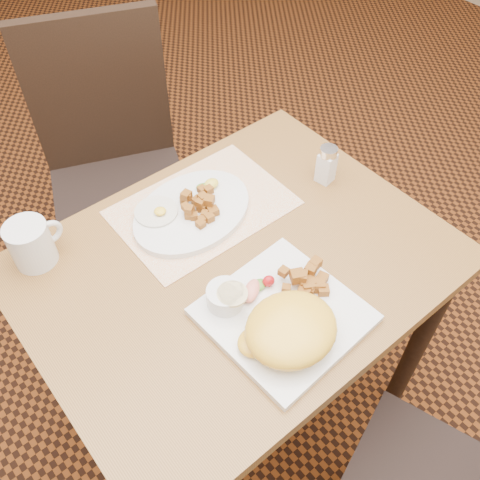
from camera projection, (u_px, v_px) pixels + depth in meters
name	position (u px, v px, depth m)	size (l,w,h in m)	color
ground	(238.00, 406.00, 1.73)	(8.00, 8.00, 0.00)	black
table	(237.00, 290.00, 1.25)	(0.90, 0.70, 0.75)	brown
chair_far	(114.00, 161.00, 1.70)	(0.55, 0.56, 0.97)	black
placemat	(203.00, 208.00, 1.27)	(0.40, 0.28, 0.00)	white
plate_square	(283.00, 315.00, 1.06)	(0.28, 0.28, 0.02)	silver
plate_oval	(192.00, 212.00, 1.24)	(0.30, 0.23, 0.02)	silver
hollandaise_mound	(290.00, 330.00, 0.99)	(0.19, 0.16, 0.07)	yellow
ramekin	(226.00, 296.00, 1.05)	(0.08, 0.08, 0.04)	silver
garnish_sq	(257.00, 287.00, 1.08)	(0.09, 0.06, 0.03)	#387223
fried_egg	(157.00, 211.00, 1.23)	(0.10, 0.10, 0.02)	white
garnish_ov	(209.00, 185.00, 1.28)	(0.06, 0.05, 0.02)	#387223
salt_shaker	(327.00, 164.00, 1.29)	(0.05, 0.05, 0.10)	white
coffee_mug	(32.00, 243.00, 1.13)	(0.12, 0.09, 0.10)	silver
home_fries_sq	(308.00, 284.00, 1.08)	(0.11, 0.11, 0.04)	#9B5A19
home_fries_ov	(199.00, 205.00, 1.22)	(0.10, 0.11, 0.04)	#9B5A19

